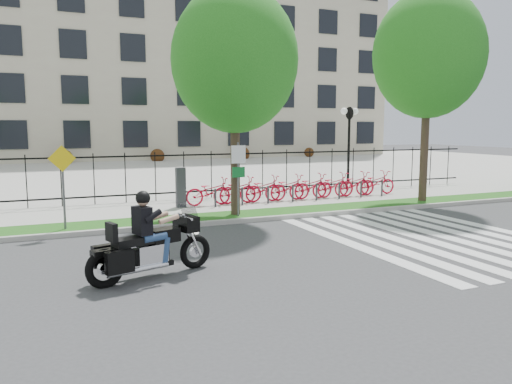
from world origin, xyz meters
name	(u,v)px	position (x,y,z in m)	size (l,w,h in m)	color
ground	(281,253)	(0.00, 0.00, 0.00)	(120.00, 120.00, 0.00)	#363639
curb	(226,222)	(0.00, 4.10, 0.07)	(60.00, 0.20, 0.15)	#9D9A94
grass_verge	(217,218)	(0.00, 4.95, 0.07)	(60.00, 1.50, 0.15)	#1A4F13
sidewalk	(196,207)	(0.00, 7.45, 0.07)	(60.00, 3.50, 0.15)	#A19F97
plaza	(126,171)	(0.00, 25.00, 0.05)	(80.00, 34.00, 0.10)	#A19F97
crosswalk_stripes	(430,236)	(4.83, 0.00, 0.01)	(5.70, 8.00, 0.01)	silver
iron_fence	(184,175)	(0.00, 9.20, 1.15)	(30.00, 0.06, 2.00)	black
office_building	(93,61)	(0.00, 44.92, 9.97)	(60.00, 21.90, 20.15)	#AFA28D
lamp_post_right	(349,126)	(10.00, 12.00, 3.21)	(1.06, 0.70, 4.25)	black
street_tree_1	(235,60)	(0.68, 4.95, 5.38)	(4.26, 4.26, 7.70)	#382A1E
street_tree_2	(428,55)	(8.93, 4.95, 6.01)	(4.40, 4.40, 8.41)	#382A1E
bike_share_station	(298,187)	(4.32, 7.20, 0.68)	(10.09, 0.89, 1.50)	#2D2D33
sign_pole_regulatory	(238,170)	(0.64, 4.58, 1.74)	(0.50, 0.09, 2.50)	#59595B
sign_pole_warning	(63,176)	(-4.89, 4.58, 1.74)	(0.78, 0.09, 2.49)	#59595B
motorcycle_rider	(151,243)	(-3.41, -0.75, 0.75)	(2.84, 1.32, 2.25)	black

